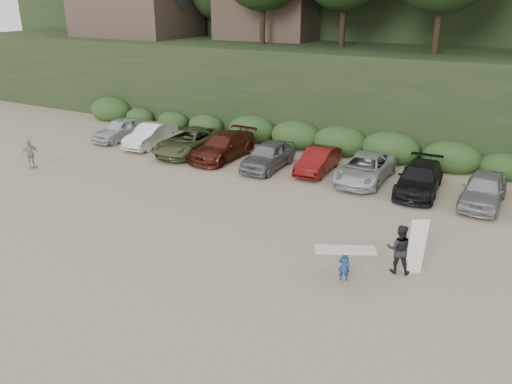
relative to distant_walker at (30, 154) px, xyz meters
The scene contains 5 objects.
ground 17.11m from the distant_walker, ahead, with size 120.00×120.00×0.00m, color tan.
parked_cars 19.87m from the distant_walker, 20.71° to the left, with size 36.83×5.98×1.63m.
distant_walker is the anchor object (origin of this frame).
child_surfer 20.43m from the distant_walker, ahead, with size 2.14×1.43×1.25m.
adult_surfer 21.83m from the distant_walker, ahead, with size 1.41×0.88×2.21m.
Camera 1 is at (8.07, -15.00, 9.41)m, focal length 35.00 mm.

